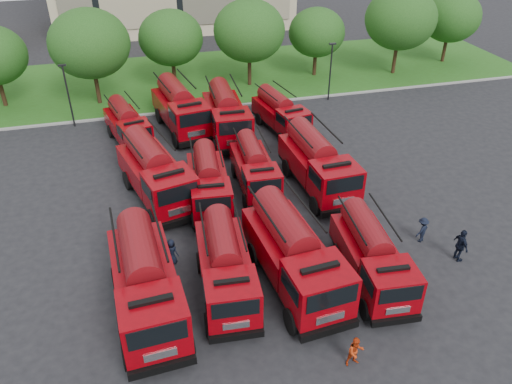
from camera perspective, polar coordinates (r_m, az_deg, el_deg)
ground at (r=28.69m, az=-1.23°, el=-4.36°), size 140.00×140.00×0.00m
lawn at (r=51.57m, az=-8.37°, el=12.72°), size 70.00×16.00×0.12m
curb at (r=44.06m, az=-6.91°, el=9.35°), size 70.00×0.30×0.14m
tree_2 at (r=45.49m, az=-18.50°, el=15.79°), size 6.72×6.72×8.22m
tree_3 at (r=48.20m, az=-9.70°, el=16.98°), size 5.88×5.88×7.19m
tree_4 at (r=47.78m, az=-0.78°, el=17.95°), size 6.55×6.55×8.01m
tree_5 at (r=51.02m, az=6.95°, el=17.66°), size 5.46×5.46×6.68m
tree_6 at (r=52.88m, az=16.21°, el=18.48°), size 6.89×6.89×8.42m
tree_7 at (r=58.41m, az=21.40°, el=18.16°), size 6.05×6.05×7.39m
lamp_post_0 at (r=42.31m, az=-20.72°, el=10.62°), size 0.60×0.25×5.11m
lamp_post_1 at (r=45.48m, az=8.52°, el=13.79°), size 0.60×0.25×5.11m
fire_truck_0 at (r=23.23m, az=-12.50°, el=-10.01°), size 3.27×8.02×3.58m
fire_truck_1 at (r=23.87m, az=-3.50°, el=-8.49°), size 2.95×7.03×3.12m
fire_truck_2 at (r=24.20m, az=4.33°, el=-7.09°), size 3.47×8.17×3.62m
fire_truck_3 at (r=25.11m, az=13.10°, el=-7.15°), size 2.92×6.86×3.04m
fire_truck_4 at (r=31.11m, az=-11.41°, el=2.13°), size 4.55×8.34×3.61m
fire_truck_5 at (r=30.28m, az=-5.44°, el=1.13°), size 2.92×6.82×3.02m
fire_truck_6 at (r=31.78m, az=-0.17°, el=2.78°), size 2.56×6.45×2.89m
fire_truck_7 at (r=31.86m, az=7.05°, el=3.26°), size 3.13×7.89×3.54m
fire_truck_8 at (r=38.75m, az=-14.46°, el=7.43°), size 3.54×6.66×2.89m
fire_truck_9 at (r=39.95m, az=-8.64°, el=9.44°), size 3.95×8.24×3.60m
fire_truck_10 at (r=38.48m, az=-3.40°, el=8.82°), size 3.14×7.96×3.58m
fire_truck_11 at (r=39.54m, az=2.81°, el=9.00°), size 3.28×6.72×2.93m
firefighter_0 at (r=24.54m, az=16.10°, el=-13.67°), size 0.78×0.77×1.73m
firefighter_1 at (r=22.35m, az=11.11°, el=-18.67°), size 0.73×0.42×1.47m
firefighter_2 at (r=28.68m, az=21.96°, el=-7.19°), size 0.65×1.13×1.91m
firefighter_3 at (r=29.35m, az=18.21°, el=-5.32°), size 1.11×0.90×1.52m
firefighter_4 at (r=26.82m, az=-9.48°, el=-7.95°), size 0.86×0.82×1.48m
firefighter_5 at (r=32.34m, az=9.55°, el=-0.16°), size 1.72×1.40×1.72m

